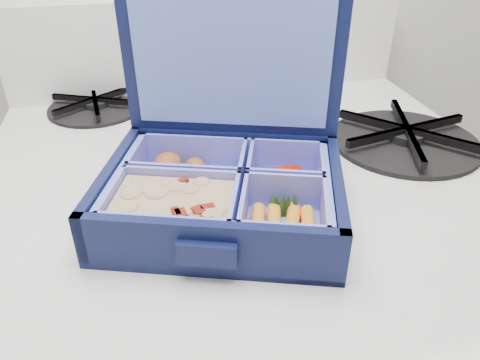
{
  "coord_description": "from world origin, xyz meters",
  "views": [
    {
      "loc": [
        -0.74,
        1.15,
        1.29
      ],
      "look_at": [
        -0.65,
        1.56,
        1.03
      ],
      "focal_mm": 35.0,
      "sensor_mm": 36.0,
      "label": 1
    }
  ],
  "objects": [
    {
      "name": "bento_box",
      "position": [
        -0.67,
        1.55,
        1.02
      ],
      "size": [
        0.29,
        0.26,
        0.06
      ],
      "primitive_type": null,
      "rotation": [
        0.0,
        0.0,
        -0.32
      ],
      "color": "#0C1238",
      "rests_on": "stove"
    },
    {
      "name": "burner_grate",
      "position": [
        -0.39,
        1.67,
        1.0
      ],
      "size": [
        0.24,
        0.24,
        0.03
      ],
      "primitive_type": "cylinder",
      "rotation": [
        0.0,
        0.0,
        0.21
      ],
      "color": "black",
      "rests_on": "stove"
    },
    {
      "name": "burner_grate_rear",
      "position": [
        -0.81,
        1.88,
        1.0
      ],
      "size": [
        0.2,
        0.2,
        0.02
      ],
      "primitive_type": "cylinder",
      "rotation": [
        0.0,
        0.0,
        -0.42
      ],
      "color": "black",
      "rests_on": "stove"
    },
    {
      "name": "fork",
      "position": [
        -0.64,
        1.71,
        0.99
      ],
      "size": [
        0.15,
        0.11,
        0.01
      ],
      "primitive_type": null,
      "rotation": [
        0.0,
        0.0,
        -0.97
      ],
      "color": "#B7B6BF",
      "rests_on": "stove"
    }
  ]
}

